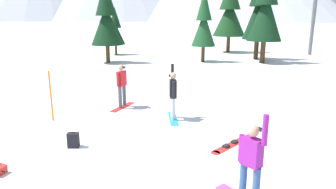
{
  "coord_description": "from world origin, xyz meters",
  "views": [
    {
      "loc": [
        1.08,
        -6.96,
        3.73
      ],
      "look_at": [
        0.83,
        3.71,
        1.0
      ],
      "focal_mm": 33.24,
      "sensor_mm": 36.0,
      "label": 1
    }
  ],
  "objects_px": {
    "pine_tree_twin": "(115,29)",
    "loose_snowboard_near_left": "(230,145)",
    "pine_tree_young": "(204,22)",
    "snowboarder_background": "(122,85)",
    "pine_tree_broad": "(230,11)",
    "backpack_black": "(73,140)",
    "snowboarder_foreground": "(251,162)",
    "snowboarder_midground": "(173,94)",
    "trail_marker_pole": "(51,96)",
    "pine_tree_slender": "(259,9)",
    "pine_tree_leaning": "(266,8)",
    "pine_tree_short": "(106,18)"
  },
  "relations": [
    {
      "from": "snowboarder_midground",
      "to": "trail_marker_pole",
      "type": "bearing_deg",
      "value": -175.97
    },
    {
      "from": "snowboarder_background",
      "to": "pine_tree_broad",
      "type": "xyz_separation_m",
      "value": [
        7.64,
        20.1,
        3.15
      ]
    },
    {
      "from": "pine_tree_slender",
      "to": "snowboarder_midground",
      "type": "bearing_deg",
      "value": -113.48
    },
    {
      "from": "pine_tree_broad",
      "to": "pine_tree_young",
      "type": "relative_size",
      "value": 1.29
    },
    {
      "from": "pine_tree_leaning",
      "to": "pine_tree_young",
      "type": "height_order",
      "value": "pine_tree_leaning"
    },
    {
      "from": "snowboarder_background",
      "to": "pine_tree_slender",
      "type": "distance_m",
      "value": 17.81
    },
    {
      "from": "snowboarder_foreground",
      "to": "pine_tree_broad",
      "type": "height_order",
      "value": "pine_tree_broad"
    },
    {
      "from": "pine_tree_broad",
      "to": "pine_tree_slender",
      "type": "distance_m",
      "value": 5.45
    },
    {
      "from": "pine_tree_short",
      "to": "pine_tree_slender",
      "type": "distance_m",
      "value": 12.7
    },
    {
      "from": "loose_snowboard_near_left",
      "to": "snowboarder_background",
      "type": "bearing_deg",
      "value": 134.78
    },
    {
      "from": "loose_snowboard_near_left",
      "to": "pine_tree_leaning",
      "type": "relative_size",
      "value": 0.18
    },
    {
      "from": "loose_snowboard_near_left",
      "to": "pine_tree_broad",
      "type": "height_order",
      "value": "pine_tree_broad"
    },
    {
      "from": "backpack_black",
      "to": "pine_tree_slender",
      "type": "bearing_deg",
      "value": 62.28
    },
    {
      "from": "snowboarder_midground",
      "to": "backpack_black",
      "type": "bearing_deg",
      "value": -137.55
    },
    {
      "from": "pine_tree_twin",
      "to": "loose_snowboard_near_left",
      "type": "bearing_deg",
      "value": -71.11
    },
    {
      "from": "pine_tree_leaning",
      "to": "pine_tree_slender",
      "type": "bearing_deg",
      "value": 90.1
    },
    {
      "from": "snowboarder_background",
      "to": "pine_tree_twin",
      "type": "height_order",
      "value": "pine_tree_twin"
    },
    {
      "from": "pine_tree_slender",
      "to": "pine_tree_young",
      "type": "bearing_deg",
      "value": -160.9
    },
    {
      "from": "backpack_black",
      "to": "trail_marker_pole",
      "type": "bearing_deg",
      "value": 122.98
    },
    {
      "from": "pine_tree_broad",
      "to": "loose_snowboard_near_left",
      "type": "bearing_deg",
      "value": -99.04
    },
    {
      "from": "pine_tree_twin",
      "to": "snowboarder_midground",
      "type": "bearing_deg",
      "value": -73.51
    },
    {
      "from": "loose_snowboard_near_left",
      "to": "pine_tree_slender",
      "type": "xyz_separation_m",
      "value": [
        5.38,
        18.74,
        4.23
      ]
    },
    {
      "from": "backpack_black",
      "to": "pine_tree_slender",
      "type": "height_order",
      "value": "pine_tree_slender"
    },
    {
      "from": "snowboarder_midground",
      "to": "trail_marker_pole",
      "type": "height_order",
      "value": "snowboarder_midground"
    },
    {
      "from": "pine_tree_slender",
      "to": "pine_tree_broad",
      "type": "bearing_deg",
      "value": 106.77
    },
    {
      "from": "trail_marker_pole",
      "to": "pine_tree_short",
      "type": "xyz_separation_m",
      "value": [
        -1.0,
        14.29,
        2.62
      ]
    },
    {
      "from": "loose_snowboard_near_left",
      "to": "backpack_black",
      "type": "bearing_deg",
      "value": -177.39
    },
    {
      "from": "loose_snowboard_near_left",
      "to": "pine_tree_leaning",
      "type": "bearing_deg",
      "value": 72.09
    },
    {
      "from": "pine_tree_short",
      "to": "loose_snowboard_near_left",
      "type": "bearing_deg",
      "value": -66.65
    },
    {
      "from": "trail_marker_pole",
      "to": "pine_tree_twin",
      "type": "distance_m",
      "value": 19.66
    },
    {
      "from": "pine_tree_young",
      "to": "snowboarder_background",
      "type": "bearing_deg",
      "value": -108.61
    },
    {
      "from": "pine_tree_twin",
      "to": "pine_tree_broad",
      "type": "bearing_deg",
      "value": 11.57
    },
    {
      "from": "snowboarder_foreground",
      "to": "pine_tree_broad",
      "type": "distance_m",
      "value": 27.3
    },
    {
      "from": "trail_marker_pole",
      "to": "pine_tree_leaning",
      "type": "height_order",
      "value": "pine_tree_leaning"
    },
    {
      "from": "loose_snowboard_near_left",
      "to": "pine_tree_twin",
      "type": "bearing_deg",
      "value": 108.89
    },
    {
      "from": "snowboarder_foreground",
      "to": "pine_tree_short",
      "type": "xyz_separation_m",
      "value": [
        -6.96,
        19.26,
        2.62
      ]
    },
    {
      "from": "pine_tree_young",
      "to": "backpack_black",
      "type": "bearing_deg",
      "value": -106.75
    },
    {
      "from": "snowboarder_midground",
      "to": "pine_tree_short",
      "type": "relative_size",
      "value": 0.31
    },
    {
      "from": "pine_tree_twin",
      "to": "pine_tree_leaning",
      "type": "bearing_deg",
      "value": -21.3
    },
    {
      "from": "snowboarder_midground",
      "to": "pine_tree_broad",
      "type": "height_order",
      "value": "pine_tree_broad"
    },
    {
      "from": "snowboarder_foreground",
      "to": "pine_tree_young",
      "type": "relative_size",
      "value": 0.34
    },
    {
      "from": "snowboarder_background",
      "to": "backpack_black",
      "type": "relative_size",
      "value": 3.81
    },
    {
      "from": "snowboarder_midground",
      "to": "pine_tree_twin",
      "type": "height_order",
      "value": "pine_tree_twin"
    },
    {
      "from": "snowboarder_background",
      "to": "pine_tree_leaning",
      "type": "bearing_deg",
      "value": 54.29
    },
    {
      "from": "pine_tree_short",
      "to": "backpack_black",
      "type": "bearing_deg",
      "value": -81.43
    },
    {
      "from": "snowboarder_background",
      "to": "pine_tree_leaning",
      "type": "height_order",
      "value": "pine_tree_leaning"
    },
    {
      "from": "loose_snowboard_near_left",
      "to": "snowboarder_foreground",
      "type": "bearing_deg",
      "value": -92.38
    },
    {
      "from": "snowboarder_midground",
      "to": "trail_marker_pole",
      "type": "xyz_separation_m",
      "value": [
        -4.36,
        -0.31,
        -0.03
      ]
    },
    {
      "from": "snowboarder_midground",
      "to": "pine_tree_leaning",
      "type": "height_order",
      "value": "pine_tree_leaning"
    },
    {
      "from": "pine_tree_short",
      "to": "pine_tree_slender",
      "type": "bearing_deg",
      "value": 10.69
    }
  ]
}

